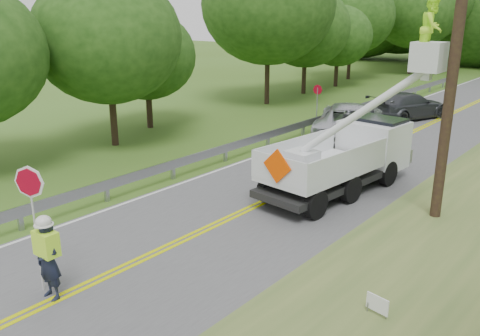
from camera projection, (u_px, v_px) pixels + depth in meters
The scene contains 10 objects.
ground at pixel (72, 293), 11.39m from camera, with size 140.00×140.00×0.00m, color #3E5D18.
road at pixel (358, 158), 21.69m from camera, with size 7.20×96.00×0.03m.
guardrail at pixel (292, 128), 24.63m from camera, with size 0.18×48.00×0.77m.
treeline_left at pixel (341, 13), 39.28m from camera, with size 10.62×53.17×11.19m.
flagger at pixel (47, 254), 10.88m from camera, with size 1.13×0.45×2.96m.
bucket_truck at pixel (357, 148), 17.61m from camera, with size 4.78×6.70×6.45m.
suv_silver at pixel (350, 121), 24.49m from camera, with size 3.02×6.55×1.82m, color silver.
suv_darkgrey at pixel (408, 106), 29.13m from camera, with size 2.13×5.25×1.52m, color #3B3E43.
stop_sign_permanent at pixel (317, 101), 26.02m from camera, with size 0.52×0.06×2.43m.
yard_sign at pixel (377, 305), 9.99m from camera, with size 0.50×0.11×0.73m.
Camera 1 is at (9.31, -5.30, 6.13)m, focal length 37.72 mm.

